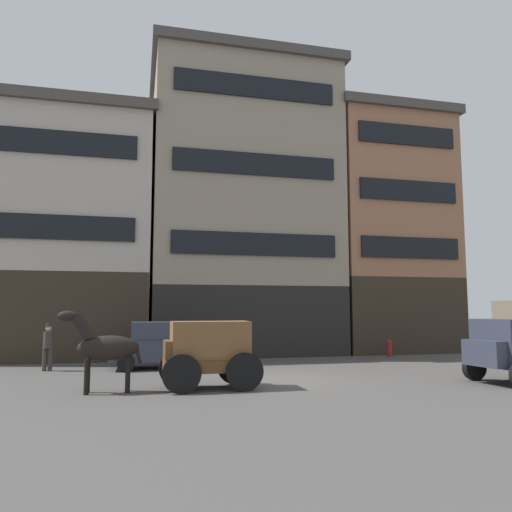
% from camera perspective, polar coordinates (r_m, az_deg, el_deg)
% --- Properties ---
extents(ground_plane, '(120.00, 120.00, 0.00)m').
position_cam_1_polar(ground_plane, '(16.76, 2.31, -14.24)').
color(ground_plane, '#4C4947').
extents(building_far_left, '(9.07, 7.35, 12.19)m').
position_cam_1_polar(building_far_left, '(26.69, -21.65, 2.43)').
color(building_far_left, '#33281E').
rests_on(building_far_left, ground_plane).
extents(building_center_left, '(10.19, 7.35, 15.86)m').
position_cam_1_polar(building_center_left, '(27.29, -1.72, 5.72)').
color(building_center_left, black).
rests_on(building_center_left, ground_plane).
extents(building_center_right, '(7.16, 7.35, 13.63)m').
position_cam_1_polar(building_center_right, '(29.90, 14.10, 2.71)').
color(building_center_right, '#33281E').
rests_on(building_center_right, ground_plane).
extents(cargo_wagon, '(2.92, 1.54, 1.98)m').
position_cam_1_polar(cargo_wagon, '(14.81, -5.59, -10.82)').
color(cargo_wagon, brown).
rests_on(cargo_wagon, ground_plane).
extents(draft_horse, '(2.34, 0.63, 2.30)m').
position_cam_1_polar(draft_horse, '(14.68, -17.25, -10.14)').
color(draft_horse, black).
rests_on(draft_horse, ground_plane).
extents(sedan_dark, '(3.73, 1.91, 1.83)m').
position_cam_1_polar(sedan_dark, '(19.98, -11.41, -10.17)').
color(sedan_dark, '#333847').
rests_on(sedan_dark, ground_plane).
extents(pedestrian_officer, '(0.44, 0.44, 1.79)m').
position_cam_1_polar(pedestrian_officer, '(20.46, -23.14, -9.52)').
color(pedestrian_officer, '#38332D').
rests_on(pedestrian_officer, ground_plane).
extents(fire_hydrant_curbside, '(0.24, 0.24, 0.83)m').
position_cam_1_polar(fire_hydrant_curbside, '(25.04, 15.35, -10.34)').
color(fire_hydrant_curbside, maroon).
rests_on(fire_hydrant_curbside, ground_plane).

